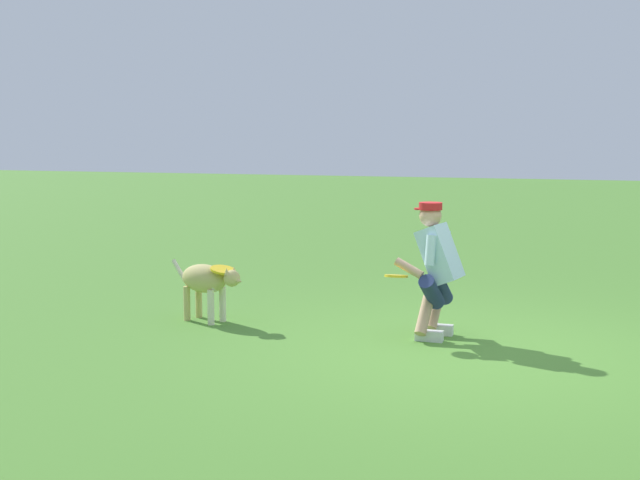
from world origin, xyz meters
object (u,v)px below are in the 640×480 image
(person, at_px, (436,266))
(frisbee_held, at_px, (396,276))
(frisbee_flying, at_px, (223,270))
(dog, at_px, (207,281))

(person, distance_m, frisbee_held, 0.40)
(frisbee_held, bearing_deg, person, -150.94)
(frisbee_held, bearing_deg, frisbee_flying, -1.93)
(person, bearing_deg, frisbee_held, 38.35)
(frisbee_held, bearing_deg, dog, -3.36)
(person, relative_size, dog, 1.35)
(frisbee_flying, bearing_deg, frisbee_held, 178.07)
(dog, bearing_deg, frisbee_held, 13.64)
(dog, relative_size, frisbee_flying, 3.73)
(person, bearing_deg, dog, 10.96)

